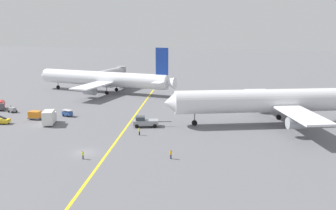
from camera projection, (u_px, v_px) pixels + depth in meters
The scene contains 15 objects.
ground_plane at pixel (85, 152), 70.24m from camera, with size 600.00×600.00×0.00m, color slate.
taxiway_stripe at pixel (118, 138), 79.09m from camera, with size 0.50×120.00×0.01m, color yellow.
airliner_at_gate_left at pixel (104, 79), 131.00m from camera, with size 54.93×38.61×16.47m.
airliner_being_pushed at pixel (274, 101), 89.58m from camera, with size 51.98×40.05×17.31m.
pushback_tug at pixel (145, 122), 87.75m from camera, with size 9.18×4.18×2.81m.
gse_gpu_cart_small at pixel (12, 110), 101.92m from camera, with size 2.47×2.13×1.90m.
gse_belt_loader_portside at pixel (1, 121), 90.25m from camera, with size 5.05×2.39×3.02m.
gse_container_dolly_flat at pixel (35, 115), 94.34m from camera, with size 3.22×2.23×2.15m.
gse_fuel_bowser_stubby at pixel (1, 105), 105.36m from camera, with size 4.25×5.13×2.40m.
gse_baggage_cart_trailing at pixel (67, 113), 97.61m from camera, with size 3.06×2.28×1.71m.
gse_catering_truck_tall at pixel (49, 117), 89.69m from camera, with size 4.19×6.30×3.50m.
ground_crew_ramp_agent_by_cones at pixel (83, 155), 66.56m from camera, with size 0.48×0.36×1.54m.
ground_crew_marshaller_foreground at pixel (139, 131), 80.99m from camera, with size 0.36×0.36×1.74m.
ground_crew_wing_walker_right at pixel (171, 154), 66.72m from camera, with size 0.36×0.36×1.64m.
jet_bridge at pixel (112, 72), 153.29m from camera, with size 7.17×21.33×6.09m.
Camera 1 is at (30.29, -61.46, 24.01)m, focal length 39.22 mm.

